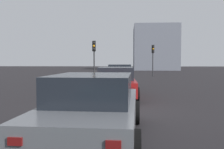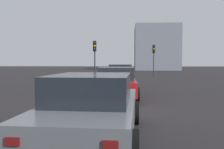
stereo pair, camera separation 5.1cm
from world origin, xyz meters
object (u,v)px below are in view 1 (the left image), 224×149
car_silver_lead (120,75)px  traffic_light_near_left (153,54)px  traffic_light_near_right (94,52)px  car_red_second (116,83)px  car_grey_third (94,108)px

car_silver_lead → traffic_light_near_left: traffic_light_near_left is taller
car_silver_lead → traffic_light_near_right: (3.62, 2.40, 1.80)m
car_red_second → car_silver_lead: bearing=-1.7°
traffic_light_near_left → traffic_light_near_right: traffic_light_near_left is taller
car_red_second → traffic_light_near_right: traffic_light_near_right is taller
car_grey_third → traffic_light_near_right: bearing=9.8°
car_silver_lead → car_red_second: size_ratio=0.97×
traffic_light_near_right → traffic_light_near_left: bearing=141.0°
car_red_second → car_grey_third: size_ratio=0.99×
car_grey_third → traffic_light_near_left: bearing=-6.5°
car_silver_lead → traffic_light_near_left: 11.70m
traffic_light_near_right → car_grey_third: bearing=6.5°
car_grey_third → traffic_light_near_right: traffic_light_near_right is taller
car_silver_lead → traffic_light_near_right: 4.70m
traffic_light_near_right → car_silver_lead: bearing=32.2°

